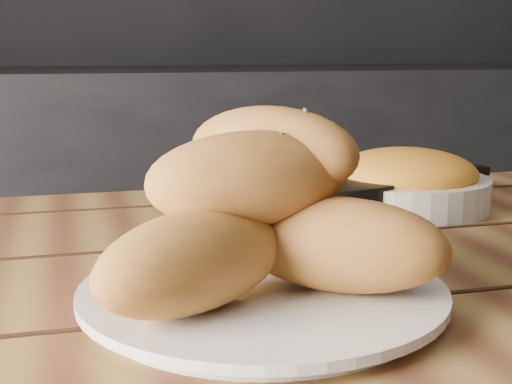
% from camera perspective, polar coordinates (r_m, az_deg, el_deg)
% --- Properties ---
extents(counter, '(2.80, 0.60, 0.90)m').
position_cam_1_polar(counter, '(1.99, 2.53, -3.18)').
color(counter, black).
rests_on(counter, ground).
extents(table, '(1.39, 0.82, 0.75)m').
position_cam_1_polar(table, '(0.71, 0.22, -14.70)').
color(table, olive).
rests_on(table, ground).
extents(plate, '(0.29, 0.29, 0.02)m').
position_cam_1_polar(plate, '(0.58, 0.52, -8.23)').
color(plate, silver).
rests_on(plate, table).
extents(bread_rolls, '(0.30, 0.27, 0.14)m').
position_cam_1_polar(bread_rolls, '(0.56, 0.27, -1.56)').
color(bread_rolls, '#B67232').
rests_on(bread_rolls, plate).
extents(skillet, '(0.41, 0.28, 0.05)m').
position_cam_1_polar(skillet, '(0.94, 4.17, 0.42)').
color(skillet, black).
rests_on(skillet, table).
extents(bowl, '(0.21, 0.21, 0.08)m').
position_cam_1_polar(bowl, '(0.94, 11.89, 0.81)').
color(bowl, white).
rests_on(bowl, table).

